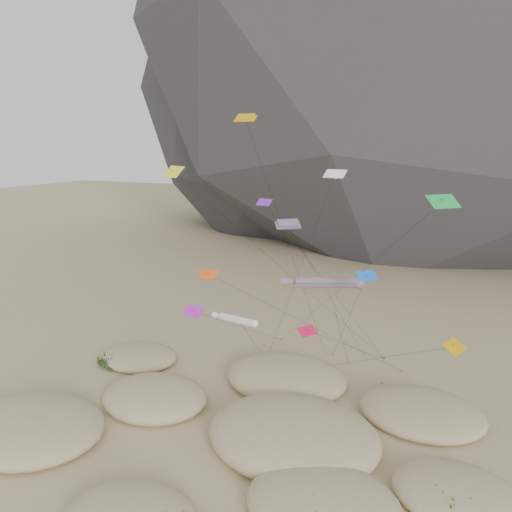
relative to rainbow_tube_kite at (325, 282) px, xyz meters
The scene contains 9 objects.
ground 19.34m from the rainbow_tube_kite, 108.08° to the right, with size 500.00×500.00×0.00m, color #CCB789.
dunes 16.33m from the rainbow_tube_kite, 122.72° to the right, with size 50.00×36.21×4.39m.
dune_grass 16.20m from the rainbow_tube_kite, 112.83° to the right, with size 43.31×27.34×1.52m.
kite_stakes 17.16m from the rainbow_tube_kite, 102.86° to the left, with size 18.60×7.80×0.30m.
rainbow_tube_kite is the anchor object (origin of this frame).
white_tube_kite 10.16m from the rainbow_tube_kite, 131.34° to the right, with size 5.72×15.47×11.51m.
orange_parafoil 17.97m from the rainbow_tube_kite, behind, with size 6.63×13.38×30.28m.
multi_parafoil 7.73m from the rainbow_tube_kite, 122.56° to the right, with size 6.07×17.96×20.38m.
delta_kites 4.76m from the rainbow_tube_kite, 126.71° to the right, with size 32.63×23.89×24.85m.
Camera 1 is at (18.17, -34.44, 27.48)m, focal length 35.00 mm.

